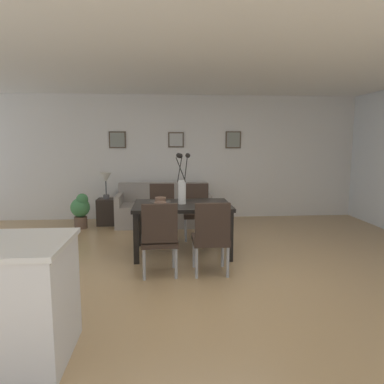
# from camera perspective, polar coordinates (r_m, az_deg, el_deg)

# --- Properties ---
(ground_plane) EXTENTS (9.00, 9.00, 0.00)m
(ground_plane) POSITION_cam_1_polar(r_m,az_deg,el_deg) (4.74, 2.23, -12.21)
(ground_plane) COLOR tan
(back_wall_panel) EXTENTS (9.00, 0.10, 2.60)m
(back_wall_panel) POSITION_cam_1_polar(r_m,az_deg,el_deg) (7.69, -0.54, 5.53)
(back_wall_panel) COLOR silver
(back_wall_panel) RESTS_ON ground
(ceiling_panel) EXTENTS (9.00, 7.20, 0.08)m
(ceiling_panel) POSITION_cam_1_polar(r_m,az_deg,el_deg) (4.94, 1.83, 19.73)
(ceiling_panel) COLOR white
(dining_table) EXTENTS (1.40, 0.95, 0.74)m
(dining_table) POSITION_cam_1_polar(r_m,az_deg,el_deg) (5.22, -1.58, -2.84)
(dining_table) COLOR black
(dining_table) RESTS_ON ground
(dining_chair_near_left) EXTENTS (0.46, 0.46, 0.92)m
(dining_chair_near_left) POSITION_cam_1_polar(r_m,az_deg,el_deg) (4.38, -5.21, -6.92)
(dining_chair_near_left) COLOR #33261E
(dining_chair_near_left) RESTS_ON ground
(dining_chair_near_right) EXTENTS (0.46, 0.46, 0.92)m
(dining_chair_near_right) POSITION_cam_1_polar(r_m,az_deg,el_deg) (6.12, -4.83, -2.60)
(dining_chair_near_right) COLOR #33261E
(dining_chair_near_right) RESTS_ON ground
(dining_chair_far_left) EXTENTS (0.44, 0.44, 0.92)m
(dining_chair_far_left) POSITION_cam_1_polar(r_m,az_deg,el_deg) (4.42, 3.08, -6.76)
(dining_chair_far_left) COLOR #33261E
(dining_chair_far_left) RESTS_ON ground
(dining_chair_far_right) EXTENTS (0.45, 0.45, 0.92)m
(dining_chair_far_right) POSITION_cam_1_polar(r_m,az_deg,el_deg) (6.11, 0.73, -2.59)
(dining_chair_far_right) COLOR #33261E
(dining_chair_far_right) RESTS_ON ground
(centerpiece_vase) EXTENTS (0.21, 0.23, 0.73)m
(centerpiece_vase) POSITION_cam_1_polar(r_m,az_deg,el_deg) (5.16, -1.59, 1.20)
(centerpiece_vase) COLOR white
(centerpiece_vase) RESTS_ON dining_table
(placemat_near_left) EXTENTS (0.32, 0.32, 0.01)m
(placemat_near_left) POSITION_cam_1_polar(r_m,az_deg,el_deg) (4.99, -5.08, -2.33)
(placemat_near_left) COLOR #4C4742
(placemat_near_left) RESTS_ON dining_table
(bowl_near_left) EXTENTS (0.17, 0.17, 0.07)m
(bowl_near_left) POSITION_cam_1_polar(r_m,az_deg,el_deg) (4.98, -5.09, -1.91)
(bowl_near_left) COLOR brown
(bowl_near_left) RESTS_ON dining_table
(placemat_near_right) EXTENTS (0.32, 0.32, 0.01)m
(placemat_near_right) POSITION_cam_1_polar(r_m,az_deg,el_deg) (5.41, -5.04, -1.51)
(placemat_near_right) COLOR #4C4742
(placemat_near_right) RESTS_ON dining_table
(bowl_near_right) EXTENTS (0.17, 0.17, 0.07)m
(bowl_near_right) POSITION_cam_1_polar(r_m,az_deg,el_deg) (5.40, -5.04, -1.13)
(bowl_near_right) COLOR brown
(bowl_near_right) RESTS_ON dining_table
(sofa) EXTENTS (1.83, 0.84, 0.80)m
(sofa) POSITION_cam_1_polar(r_m,az_deg,el_deg) (7.15, -4.54, -2.93)
(sofa) COLOR gray
(sofa) RESTS_ON ground
(side_table) EXTENTS (0.36, 0.36, 0.52)m
(side_table) POSITION_cam_1_polar(r_m,az_deg,el_deg) (7.29, -13.42, -3.07)
(side_table) COLOR black
(side_table) RESTS_ON ground
(table_lamp) EXTENTS (0.22, 0.22, 0.51)m
(table_lamp) POSITION_cam_1_polar(r_m,az_deg,el_deg) (7.20, -13.58, 1.88)
(table_lamp) COLOR #4C4C51
(table_lamp) RESTS_ON side_table
(framed_picture_left) EXTENTS (0.35, 0.03, 0.34)m
(framed_picture_left) POSITION_cam_1_polar(r_m,az_deg,el_deg) (7.65, -11.80, 8.15)
(framed_picture_left) COLOR #473828
(framed_picture_center) EXTENTS (0.33, 0.03, 0.32)m
(framed_picture_center) POSITION_cam_1_polar(r_m,az_deg,el_deg) (7.60, -2.56, 8.31)
(framed_picture_center) COLOR #473828
(framed_picture_right) EXTENTS (0.33, 0.03, 0.36)m
(framed_picture_right) POSITION_cam_1_polar(r_m,az_deg,el_deg) (7.73, 6.58, 8.26)
(framed_picture_right) COLOR #473828
(potted_plant) EXTENTS (0.36, 0.36, 0.67)m
(potted_plant) POSITION_cam_1_polar(r_m,az_deg,el_deg) (7.10, -17.32, -2.59)
(potted_plant) COLOR brown
(potted_plant) RESTS_ON ground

